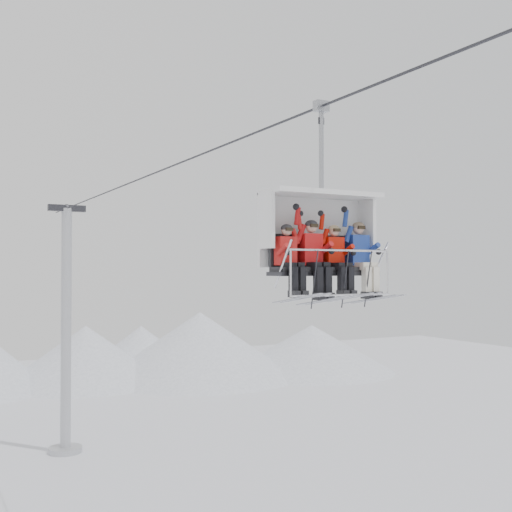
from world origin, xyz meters
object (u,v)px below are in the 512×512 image
skier_center_left (313,255)px  skier_far_right (361,256)px  skier_far_left (289,257)px  lift_tower_right (66,346)px  skier_center_right (337,257)px  chairlift_carrier (318,233)px

skier_center_left → skier_far_right: (1.17, 0.00, 0.00)m
skier_far_left → skier_center_left: size_ratio=0.99×
lift_tower_right → skier_center_right: (0.24, -25.03, 4.42)m
chairlift_carrier → skier_far_right: bearing=-19.4°
skier_far_left → lift_tower_right: bearing=88.0°
skier_far_left → chairlift_carrier: bearing=19.6°
skier_center_left → skier_center_right: 0.55m
chairlift_carrier → skier_far_right: chairlift_carrier is taller
skier_far_left → skier_center_left: (0.58, 0.01, 0.05)m
lift_tower_right → skier_center_right: size_ratio=7.99×
lift_tower_right → skier_center_left: size_ratio=7.92×
skier_center_right → skier_far_right: skier_far_right is taller
lift_tower_right → skier_far_left: (-0.89, -25.03, 4.41)m
skier_far_left → skier_center_right: (1.13, 0.00, 0.01)m
skier_center_left → skier_far_right: 1.17m
chairlift_carrier → lift_tower_right: bearing=90.0°
skier_far_left → skier_far_right: 1.75m
skier_far_right → skier_center_right: bearing=-179.1°
chairlift_carrier → skier_far_left: bearing=-160.4°
chairlift_carrier → skier_far_left: chairlift_carrier is taller
skier_center_left → skier_far_right: bearing=0.0°
skier_far_left → skier_far_right: skier_far_right is taller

